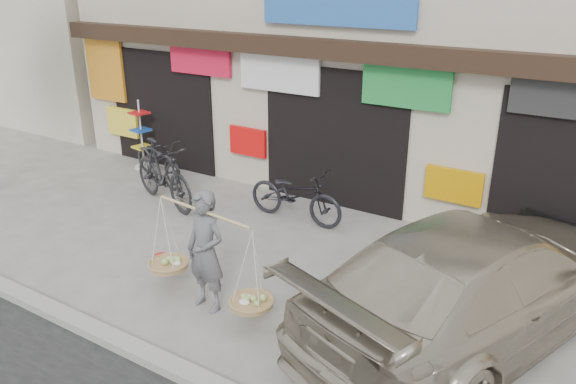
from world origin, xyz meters
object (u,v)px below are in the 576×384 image
Objects in this scene: bike_2 at (296,195)px; display_rack at (142,141)px; street_vendor at (206,256)px; suv at (479,279)px; bike_1 at (163,174)px; bike_0 at (158,158)px.

display_rack reaches higher than bike_2.
display_rack is at bearing 149.71° from street_vendor.
suv is 3.55× the size of display_rack.
street_vendor is 3.94m from bike_1.
bike_1 is (1.17, -1.04, 0.18)m from bike_0.
street_vendor is at bearing -109.55° from bike_1.
suv is (6.39, -1.02, 0.13)m from bike_1.
bike_2 is 4.17m from suv.
suv is at bearing 29.08° from street_vendor.
bike_1 is (-3.11, 2.40, -0.15)m from street_vendor.
bike_1 is 1.33× the size of display_rack.
street_vendor is 1.11× the size of bike_2.
bike_0 is 1.58m from bike_1.
suv is (3.77, -1.75, 0.27)m from bike_2.
bike_1 is at bearing 148.53° from street_vendor.
street_vendor is at bearing 42.20° from suv.
bike_0 is 3.80m from bike_2.
bike_1 is 2.72m from bike_2.
bike_0 is 0.91× the size of bike_2.
bike_0 is (-4.28, 3.44, -0.33)m from street_vendor.
display_rack is (-0.84, 0.35, 0.19)m from bike_0.
bike_0 is at bearing 4.09° from suv.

